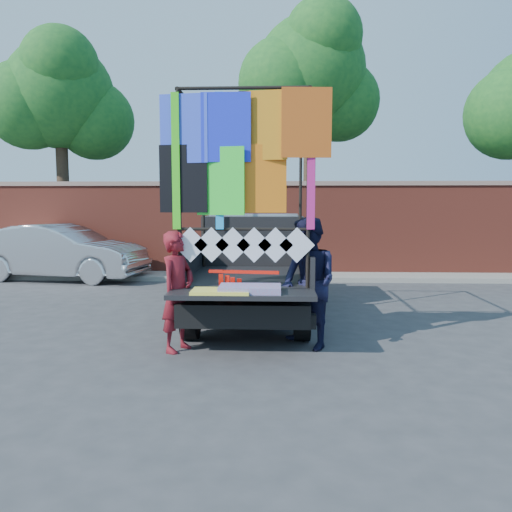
{
  "coord_description": "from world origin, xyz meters",
  "views": [
    {
      "loc": [
        0.02,
        -6.91,
        2.0
      ],
      "look_at": [
        -0.27,
        0.23,
        1.25
      ],
      "focal_mm": 35.0,
      "sensor_mm": 36.0,
      "label": 1
    }
  ],
  "objects_px": {
    "woman": "(178,291)",
    "sedan": "(61,252)",
    "pickup_truck": "(253,262)",
    "man": "(309,283)"
  },
  "relations": [
    {
      "from": "woman",
      "to": "sedan",
      "type": "bearing_deg",
      "value": 59.58
    },
    {
      "from": "pickup_truck",
      "to": "sedan",
      "type": "height_order",
      "value": "pickup_truck"
    },
    {
      "from": "sedan",
      "to": "man",
      "type": "bearing_deg",
      "value": -125.83
    },
    {
      "from": "man",
      "to": "pickup_truck",
      "type": "bearing_deg",
      "value": 166.39
    },
    {
      "from": "sedan",
      "to": "woman",
      "type": "height_order",
      "value": "woman"
    },
    {
      "from": "sedan",
      "to": "woman",
      "type": "bearing_deg",
      "value": -136.49
    },
    {
      "from": "pickup_truck",
      "to": "man",
      "type": "relative_size",
      "value": 3.07
    },
    {
      "from": "woman",
      "to": "man",
      "type": "height_order",
      "value": "man"
    },
    {
      "from": "sedan",
      "to": "man",
      "type": "distance_m",
      "value": 8.56
    },
    {
      "from": "pickup_truck",
      "to": "sedan",
      "type": "relative_size",
      "value": 1.26
    }
  ]
}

